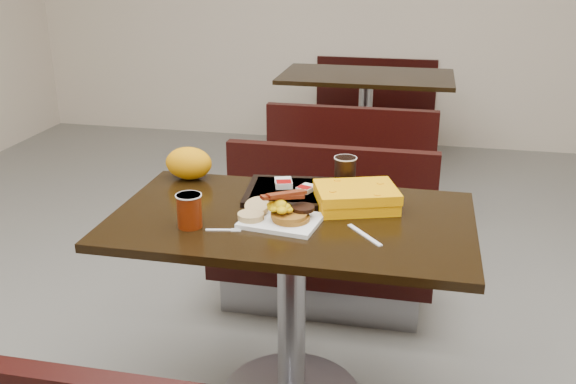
% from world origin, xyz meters
% --- Properties ---
extents(table_near, '(1.20, 0.70, 0.75)m').
position_xyz_m(table_near, '(0.00, 0.00, 0.38)').
color(table_near, black).
rests_on(table_near, floor).
extents(bench_near_n, '(1.00, 0.46, 0.72)m').
position_xyz_m(bench_near_n, '(0.00, 0.70, 0.36)').
color(bench_near_n, black).
rests_on(bench_near_n, floor).
extents(table_far, '(1.20, 0.70, 0.75)m').
position_xyz_m(table_far, '(0.00, 2.60, 0.38)').
color(table_far, black).
rests_on(table_far, floor).
extents(bench_far_s, '(1.00, 0.46, 0.72)m').
position_xyz_m(bench_far_s, '(0.00, 1.90, 0.36)').
color(bench_far_s, black).
rests_on(bench_far_s, floor).
extents(bench_far_n, '(1.00, 0.46, 0.72)m').
position_xyz_m(bench_far_n, '(0.00, 3.30, 0.36)').
color(bench_far_n, black).
rests_on(bench_far_n, floor).
extents(platter, '(0.27, 0.22, 0.01)m').
position_xyz_m(platter, '(-0.02, -0.06, 0.76)').
color(platter, white).
rests_on(platter, table_near).
extents(pancake_stack, '(0.13, 0.13, 0.03)m').
position_xyz_m(pancake_stack, '(0.01, -0.06, 0.78)').
color(pancake_stack, '#9C641A').
rests_on(pancake_stack, platter).
extents(sausage_patty, '(0.08, 0.08, 0.01)m').
position_xyz_m(sausage_patty, '(0.04, -0.03, 0.80)').
color(sausage_patty, black).
rests_on(sausage_patty, pancake_stack).
extents(scrambled_eggs, '(0.09, 0.08, 0.04)m').
position_xyz_m(scrambled_eggs, '(-0.02, -0.07, 0.81)').
color(scrambled_eggs, '#E5BC04').
rests_on(scrambled_eggs, pancake_stack).
extents(bacon_strips, '(0.16, 0.15, 0.01)m').
position_xyz_m(bacon_strips, '(-0.02, -0.05, 0.84)').
color(bacon_strips, '#4C0D05').
rests_on(bacon_strips, scrambled_eggs).
extents(muffin_bottom, '(0.10, 0.10, 0.02)m').
position_xyz_m(muffin_bottom, '(-0.12, -0.08, 0.77)').
color(muffin_bottom, tan).
rests_on(muffin_bottom, platter).
extents(muffin_top, '(0.09, 0.09, 0.05)m').
position_xyz_m(muffin_top, '(-0.11, -0.03, 0.79)').
color(muffin_top, tan).
rests_on(muffin_top, platter).
extents(coffee_cup_near, '(0.10, 0.10, 0.11)m').
position_xyz_m(coffee_cup_near, '(-0.30, -0.15, 0.80)').
color(coffee_cup_near, '#9B2705').
rests_on(coffee_cup_near, table_near).
extents(fork, '(0.11, 0.04, 0.00)m').
position_xyz_m(fork, '(-0.20, -0.16, 0.75)').
color(fork, white).
rests_on(fork, table_near).
extents(knife, '(0.12, 0.15, 0.00)m').
position_xyz_m(knife, '(0.25, -0.10, 0.75)').
color(knife, white).
rests_on(knife, table_near).
extents(condiment_syrup, '(0.04, 0.03, 0.01)m').
position_xyz_m(condiment_syrup, '(-0.01, 0.01, 0.75)').
color(condiment_syrup, '#A92C07').
rests_on(condiment_syrup, table_near).
extents(condiment_ketchup, '(0.04, 0.03, 0.01)m').
position_xyz_m(condiment_ketchup, '(-0.13, 0.08, 0.75)').
color(condiment_ketchup, '#8C0504').
rests_on(condiment_ketchup, table_near).
extents(tray, '(0.44, 0.34, 0.02)m').
position_xyz_m(tray, '(0.00, 0.20, 0.76)').
color(tray, black).
rests_on(tray, table_near).
extents(hashbrown_sleeve_left, '(0.08, 0.10, 0.02)m').
position_xyz_m(hashbrown_sleeve_left, '(-0.08, 0.23, 0.78)').
color(hashbrown_sleeve_left, silver).
rests_on(hashbrown_sleeve_left, tray).
extents(hashbrown_sleeve_right, '(0.07, 0.08, 0.02)m').
position_xyz_m(hashbrown_sleeve_right, '(0.01, 0.19, 0.78)').
color(hashbrown_sleeve_right, silver).
rests_on(hashbrown_sleeve_right, tray).
extents(coffee_cup_far, '(0.09, 0.09, 0.11)m').
position_xyz_m(coffee_cup_far, '(0.14, 0.28, 0.82)').
color(coffee_cup_far, black).
rests_on(coffee_cup_far, tray).
extents(clamshell, '(0.32, 0.28, 0.07)m').
position_xyz_m(clamshell, '(0.20, 0.12, 0.79)').
color(clamshell, '#FDA104').
rests_on(clamshell, table_near).
extents(paper_bag, '(0.20, 0.16, 0.13)m').
position_xyz_m(paper_bag, '(-0.46, 0.28, 0.81)').
color(paper_bag, orange).
rests_on(paper_bag, table_near).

